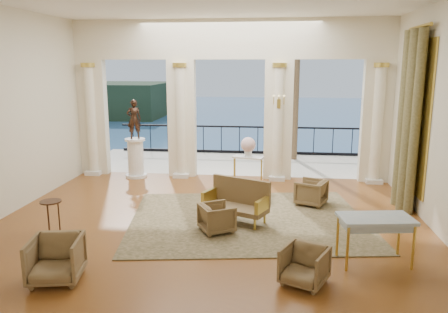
# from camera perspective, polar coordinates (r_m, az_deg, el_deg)

# --- Properties ---
(floor) EXTENTS (9.00, 9.00, 0.00)m
(floor) POSITION_cam_1_polar(r_m,az_deg,el_deg) (9.31, -1.84, -8.55)
(floor) COLOR #542813
(floor) RESTS_ON ground
(room_walls) EXTENTS (9.00, 9.00, 9.00)m
(room_walls) POSITION_cam_1_polar(r_m,az_deg,el_deg) (7.64, -3.25, 9.07)
(room_walls) COLOR beige
(room_walls) RESTS_ON ground
(arcade) EXTENTS (9.00, 0.56, 4.50)m
(arcade) POSITION_cam_1_polar(r_m,az_deg,el_deg) (12.54, 0.72, 8.82)
(arcade) COLOR beige
(arcade) RESTS_ON ground
(terrace) EXTENTS (10.00, 3.60, 0.10)m
(terrace) POSITION_cam_1_polar(r_m,az_deg,el_deg) (14.86, 1.50, -0.96)
(terrace) COLOR beige
(terrace) RESTS_ON ground
(balustrade) EXTENTS (9.00, 0.06, 1.03)m
(balustrade) POSITION_cam_1_polar(r_m,az_deg,el_deg) (16.33, 2.03, 1.85)
(balustrade) COLOR black
(balustrade) RESTS_ON terrace
(palm_tree) EXTENTS (2.00, 2.00, 4.50)m
(palm_tree) POSITION_cam_1_polar(r_m,az_deg,el_deg) (15.27, 9.64, 14.87)
(palm_tree) COLOR #4C3823
(palm_tree) RESTS_ON terrace
(headland) EXTENTS (22.00, 18.00, 6.00)m
(headland) POSITION_cam_1_polar(r_m,az_deg,el_deg) (84.87, -15.02, 7.25)
(headland) COLOR black
(headland) RESTS_ON sea
(sea) EXTENTS (160.00, 160.00, 0.00)m
(sea) POSITION_cam_1_polar(r_m,az_deg,el_deg) (69.26, 5.64, 4.15)
(sea) COLOR #25559C
(sea) RESTS_ON ground
(curtain) EXTENTS (0.33, 1.40, 4.09)m
(curtain) POSITION_cam_1_polar(r_m,az_deg,el_deg) (10.62, 22.97, 4.28)
(curtain) COLOR brown
(curtain) RESTS_ON ground
(window_frame) EXTENTS (0.04, 1.60, 3.40)m
(window_frame) POSITION_cam_1_polar(r_m,az_deg,el_deg) (10.67, 23.97, 4.67)
(window_frame) COLOR gold
(window_frame) RESTS_ON room_walls
(wall_sconce) EXTENTS (0.30, 0.11, 0.33)m
(wall_sconce) POSITION_cam_1_polar(r_m,az_deg,el_deg) (12.18, 7.17, 6.97)
(wall_sconce) COLOR gold
(wall_sconce) RESTS_ON arcade
(rug) EXTENTS (5.48, 4.55, 0.02)m
(rug) POSITION_cam_1_polar(r_m,az_deg,el_deg) (9.45, 3.16, -8.20)
(rug) COLOR #2F3119
(rug) RESTS_ON ground
(armchair_a) EXTENTS (0.87, 0.83, 0.77)m
(armchair_a) POSITION_cam_1_polar(r_m,az_deg,el_deg) (7.27, -21.12, -12.17)
(armchair_a) COLOR #41311E
(armchair_a) RESTS_ON ground
(armchair_b) EXTENTS (0.82, 0.80, 0.64)m
(armchair_b) POSITION_cam_1_polar(r_m,az_deg,el_deg) (6.85, 10.46, -13.64)
(armchair_b) COLOR #41311E
(armchair_b) RESTS_ON ground
(armchair_c) EXTENTS (0.81, 0.83, 0.66)m
(armchair_c) POSITION_cam_1_polar(r_m,az_deg,el_deg) (10.52, 11.30, -4.48)
(armchair_c) COLOR #41311E
(armchair_c) RESTS_ON ground
(armchair_d) EXTENTS (0.80, 0.82, 0.63)m
(armchair_d) POSITION_cam_1_polar(r_m,az_deg,el_deg) (8.69, -0.93, -7.86)
(armchair_d) COLOR #41311E
(armchair_d) RESTS_ON ground
(settee) EXTENTS (1.48, 1.09, 0.90)m
(settee) POSITION_cam_1_polar(r_m,az_deg,el_deg) (9.25, 1.75, -5.78)
(settee) COLOR #41311E
(settee) RESTS_ON ground
(game_table) EXTENTS (1.27, 0.82, 0.81)m
(game_table) POSITION_cam_1_polar(r_m,az_deg,el_deg) (7.66, 19.20, -8.06)
(game_table) COLOR #92A9B8
(game_table) RESTS_ON ground
(pedestal) EXTENTS (0.63, 0.63, 1.15)m
(pedestal) POSITION_cam_1_polar(r_m,az_deg,el_deg) (13.07, -11.46, -0.27)
(pedestal) COLOR silver
(pedestal) RESTS_ON ground
(statue) EXTENTS (0.48, 0.41, 1.13)m
(statue) POSITION_cam_1_polar(r_m,az_deg,el_deg) (12.88, -11.67, 4.79)
(statue) COLOR black
(statue) RESTS_ON pedestal
(console_table) EXTENTS (0.89, 0.55, 0.79)m
(console_table) POSITION_cam_1_polar(r_m,az_deg,el_deg) (11.98, 3.16, -0.64)
(console_table) COLOR silver
(console_table) RESTS_ON ground
(urn) EXTENTS (0.40, 0.40, 0.53)m
(urn) POSITION_cam_1_polar(r_m,az_deg,el_deg) (11.90, 3.18, 1.43)
(urn) COLOR silver
(urn) RESTS_ON console_table
(side_table) EXTENTS (0.41, 0.41, 0.66)m
(side_table) POSITION_cam_1_polar(r_m,az_deg,el_deg) (9.18, -21.67, -5.97)
(side_table) COLOR black
(side_table) RESTS_ON ground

